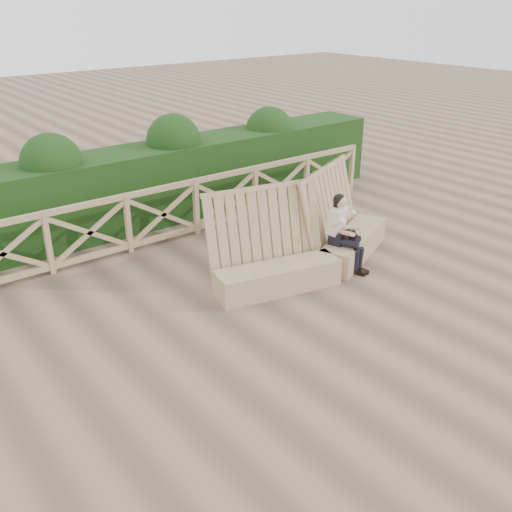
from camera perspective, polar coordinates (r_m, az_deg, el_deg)
ground at (r=8.28m, az=3.08°, el=-6.14°), size 60.00×60.00×0.00m
bench at (r=9.52m, az=5.89°, el=0.71°), size 3.92×1.49×1.56m
woman at (r=9.57m, az=8.67°, el=2.67°), size 0.46×0.80×1.29m
guardrail at (r=10.66m, az=-9.27°, el=4.13°), size 10.10×0.09×1.10m
hedge at (r=11.61m, az=-12.27°, el=6.63°), size 12.00×1.20×1.50m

